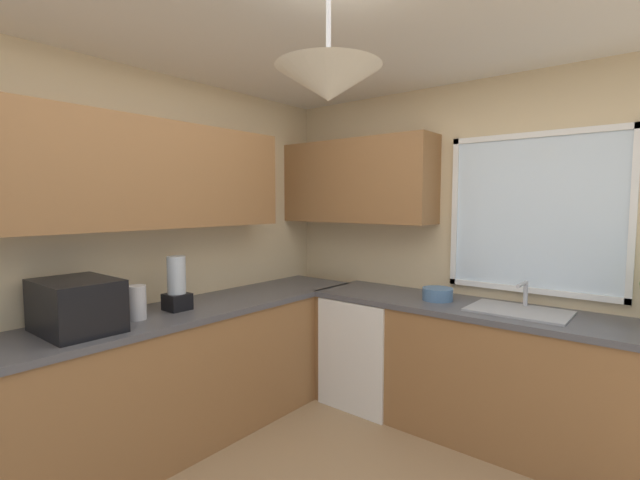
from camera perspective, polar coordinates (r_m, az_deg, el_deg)
room_shell at (r=2.76m, az=-5.05°, el=8.71°), size 3.58×3.85×2.58m
counter_run_left at (r=3.17m, az=-20.65°, el=-17.06°), size 0.65×3.46×0.91m
counter_run_back at (r=3.36m, az=21.38°, el=-15.78°), size 2.67×0.65×0.91m
dishwasher at (r=3.73m, az=6.45°, el=-13.77°), size 0.60×0.60×0.86m
microwave at (r=2.81m, az=-28.94°, el=-7.41°), size 0.48×0.36×0.29m
kettle at (r=2.94m, az=-22.61°, el=-7.46°), size 0.11×0.11×0.21m
sink_assembly at (r=3.19m, az=24.28°, el=-8.28°), size 0.61×0.40×0.19m
bowl at (r=3.36m, az=14.94°, el=-6.76°), size 0.22×0.22×0.09m
blender_appliance at (r=3.09m, az=-18.02°, el=-5.66°), size 0.15×0.15×0.36m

